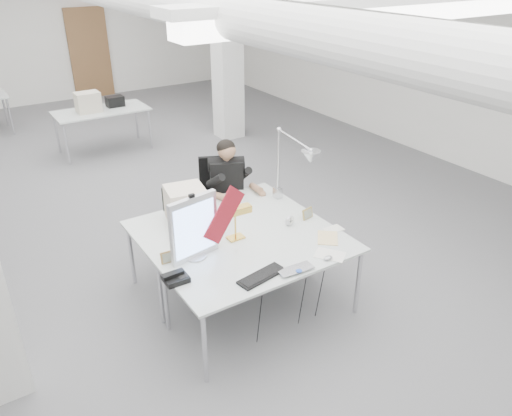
% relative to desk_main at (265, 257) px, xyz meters
% --- Properties ---
extents(room_shell, '(10.04, 14.04, 3.24)m').
position_rel_desk_main_xyz_m(room_shell, '(0.04, 2.63, 0.95)').
color(room_shell, '#5D5D60').
rests_on(room_shell, ground).
extents(desk_main, '(1.80, 0.90, 0.02)m').
position_rel_desk_main_xyz_m(desk_main, '(0.00, 0.00, 0.00)').
color(desk_main, silver).
rests_on(desk_main, room_shell).
extents(desk_second, '(1.80, 0.90, 0.02)m').
position_rel_desk_main_xyz_m(desk_second, '(0.00, 0.90, 0.00)').
color(desk_second, silver).
rests_on(desk_second, room_shell).
extents(bg_desk_a, '(1.60, 0.80, 0.02)m').
position_rel_desk_main_xyz_m(bg_desk_a, '(0.20, 5.50, 0.00)').
color(bg_desk_a, silver).
rests_on(bg_desk_a, room_shell).
extents(office_chair, '(0.75, 0.75, 1.15)m').
position_rel_desk_main_xyz_m(office_chair, '(0.46, 1.52, -0.17)').
color(office_chair, black).
rests_on(office_chair, room_shell).
extents(seated_person, '(0.68, 0.74, 0.89)m').
position_rel_desk_main_xyz_m(seated_person, '(0.46, 1.47, 0.16)').
color(seated_person, black).
rests_on(seated_person, office_chair).
extents(monitor, '(0.49, 0.13, 0.60)m').
position_rel_desk_main_xyz_m(monitor, '(-0.54, 0.32, 0.31)').
color(monitor, silver).
rests_on(monitor, desk_main).
extents(pennant, '(0.49, 0.11, 0.54)m').
position_rel_desk_main_xyz_m(pennant, '(-0.25, 0.29, 0.37)').
color(pennant, maroon).
rests_on(pennant, monitor).
extents(keyboard, '(0.47, 0.22, 0.02)m').
position_rel_desk_main_xyz_m(keyboard, '(-0.21, -0.27, 0.02)').
color(keyboard, black).
rests_on(keyboard, desk_main).
extents(laptop, '(0.34, 0.23, 0.03)m').
position_rel_desk_main_xyz_m(laptop, '(0.09, -0.40, 0.03)').
color(laptop, '#A2A2A6').
rests_on(laptop, desk_main).
extents(mouse, '(0.11, 0.08, 0.04)m').
position_rel_desk_main_xyz_m(mouse, '(0.44, -0.37, 0.03)').
color(mouse, '#A4A4A8').
rests_on(mouse, desk_main).
extents(bankers_lamp, '(0.28, 0.12, 0.31)m').
position_rel_desk_main_xyz_m(bankers_lamp, '(-0.07, 0.41, 0.17)').
color(bankers_lamp, gold).
rests_on(bankers_lamp, desk_main).
extents(desk_phone, '(0.20, 0.18, 0.05)m').
position_rel_desk_main_xyz_m(desk_phone, '(-0.85, 0.08, 0.04)').
color(desk_phone, black).
rests_on(desk_phone, desk_main).
extents(picture_frame_left, '(0.14, 0.04, 0.11)m').
position_rel_desk_main_xyz_m(picture_frame_left, '(-0.78, 0.38, 0.07)').
color(picture_frame_left, tan).
rests_on(picture_frame_left, desk_main).
extents(picture_frame_right, '(0.15, 0.06, 0.11)m').
position_rel_desk_main_xyz_m(picture_frame_right, '(0.77, 0.36, 0.07)').
color(picture_frame_right, '#AD924A').
rests_on(picture_frame_right, desk_main).
extents(desk_clock, '(0.11, 0.06, 0.10)m').
position_rel_desk_main_xyz_m(desk_clock, '(0.53, 0.34, 0.06)').
color(desk_clock, silver).
rests_on(desk_clock, desk_main).
extents(paper_stack_a, '(0.31, 0.33, 0.01)m').
position_rel_desk_main_xyz_m(paper_stack_a, '(0.51, -0.32, 0.02)').
color(paper_stack_a, silver).
rests_on(paper_stack_a, desk_main).
extents(paper_stack_b, '(0.32, 0.33, 0.01)m').
position_rel_desk_main_xyz_m(paper_stack_b, '(0.69, -0.08, 0.02)').
color(paper_stack_b, '#E2C487').
rests_on(paper_stack_b, desk_main).
extents(paper_stack_c, '(0.19, 0.14, 0.01)m').
position_rel_desk_main_xyz_m(paper_stack_c, '(0.85, 0.03, 0.02)').
color(paper_stack_c, silver).
rests_on(paper_stack_c, desk_main).
extents(beige_monitor, '(0.44, 0.42, 0.36)m').
position_rel_desk_main_xyz_m(beige_monitor, '(-0.30, 1.01, 0.19)').
color(beige_monitor, beige).
rests_on(beige_monitor, desk_second).
extents(architect_lamp, '(0.44, 0.78, 0.95)m').
position_rel_desk_main_xyz_m(architect_lamp, '(0.80, 0.68, 0.49)').
color(architect_lamp, silver).
rests_on(architect_lamp, desk_second).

